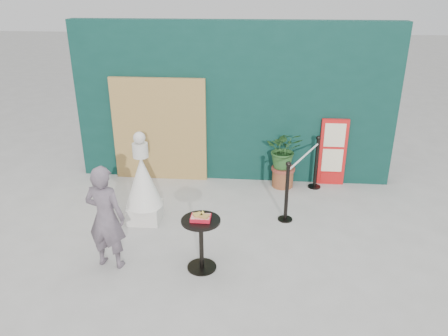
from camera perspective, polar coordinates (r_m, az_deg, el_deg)
ground at (r=6.08m, az=-1.05°, el=-13.19°), size 60.00×60.00×0.00m
back_wall at (r=8.31m, az=1.23°, el=8.45°), size 6.00×0.30×3.00m
bamboo_fence at (r=8.46m, az=-8.44°, el=4.94°), size 1.80×0.08×2.00m
woman at (r=6.01m, az=-15.20°, el=-6.24°), size 0.59×0.43×1.48m
menu_board at (r=8.47m, az=14.01°, el=2.00°), size 0.50×0.07×1.30m
statue at (r=7.06m, az=-10.52°, el=-2.28°), size 0.59×0.59×1.52m
cafe_table at (r=5.86m, az=-3.00°, el=-8.90°), size 0.52×0.52×0.75m
food_basket at (r=5.71m, az=-3.04°, el=-6.43°), size 0.26×0.19×0.11m
planter at (r=8.20m, az=7.84°, el=1.76°), size 0.66×0.57×1.12m
stanchion_barrier at (r=7.68m, az=10.23°, el=-1.14°), size 0.84×1.54×1.03m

